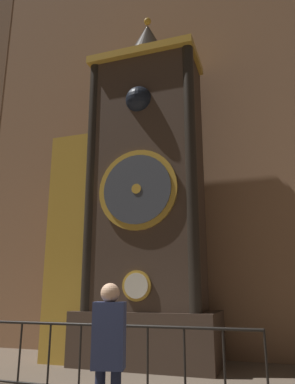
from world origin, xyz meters
The scene contains 4 objects.
cathedral_back_wall centered at (-0.09, 5.75, 7.76)m, with size 24.00×0.32×15.55m.
clock_tower centered at (-0.64, 4.37, 3.71)m, with size 4.07×1.79×9.06m.
railing_fence centered at (-0.36, 1.94, 0.60)m, with size 5.44×0.05×1.08m.
visitor_far centered at (0.82, -0.18, 1.02)m, with size 0.38×0.29×1.69m.
Camera 1 is at (2.59, -4.10, 1.61)m, focal length 35.00 mm.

